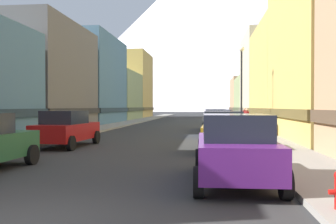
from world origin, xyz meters
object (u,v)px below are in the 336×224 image
Objects in this scene: car_left_1 at (66,128)px; car_right_1 at (223,131)px; car_right_3 at (216,119)px; pedestrian_1 at (245,119)px; streetlamp_right at (241,77)px; pedestrian_0 at (247,120)px; car_right_0 at (235,148)px; car_right_2 at (218,123)px; potted_plant_1 at (270,127)px.

car_right_1 is (7.60, -0.90, 0.00)m from car_left_1.
car_right_3 is 2.58× the size of pedestrian_1.
car_left_1 is 12.24m from streetlamp_right.
car_right_1 is 2.63× the size of pedestrian_0.
streetlamp_right is at bearing 84.26° from car_right_0.
car_right_1 is 14.56m from car_right_3.
pedestrian_1 reaches higher than car_left_1.
car_right_0 is 1.00× the size of car_right_2.
car_left_1 is 1.01× the size of car_right_0.
car_right_2 is 2.55× the size of pedestrian_1.
car_right_1 and car_right_3 have the same top height.
pedestrian_1 reaches higher than pedestrian_0.
pedestrian_1 reaches higher than car_right_2.
car_right_1 is at bearing -100.18° from pedestrian_0.
car_right_3 is 7.04m from streetlamp_right.
potted_plant_1 is at bearing -66.48° from car_right_3.
car_right_2 is 3.46m from streetlamp_right.
pedestrian_1 is at bearing 80.93° from car_right_1.
car_left_1 is 1.00× the size of car_right_3.
car_right_0 is 14.54m from potted_plant_1.
pedestrian_1 is 0.30× the size of streetlamp_right.
pedestrian_0 is 6.12m from streetlamp_right.
car_left_1 is 10.95m from car_right_0.
car_right_2 is at bearing -109.10° from pedestrian_1.
pedestrian_1 is at bearing 70.90° from car_right_2.
streetlamp_right is (1.55, 15.41, 3.09)m from car_right_0.
car_right_2 is 4.42× the size of potted_plant_1.
pedestrian_1 is at bearing 55.19° from car_left_1.
car_right_1 is at bearing -99.07° from pedestrian_1.
car_right_0 and car_right_1 have the same top height.
pedestrian_0 is at bearing 65.46° from car_right_2.
car_left_1 is 2.58× the size of pedestrian_1.
car_left_1 is 1.01× the size of car_right_2.
car_right_2 is 7.49m from pedestrian_1.
streetlamp_right is (-0.90, -6.94, 3.03)m from pedestrian_1.
potted_plant_1 is (10.80, 6.29, -0.21)m from car_left_1.
streetlamp_right reaches higher than pedestrian_1.
pedestrian_0 is at bearing 80.23° from streetlamp_right.
car_right_1 is at bearing -90.01° from car_right_2.
potted_plant_1 is (3.20, 14.18, -0.21)m from car_right_0.
car_right_1 is 0.99× the size of car_right_3.
car_right_2 is at bearing 90.00° from car_right_0.
car_right_0 is at bearing -102.71° from potted_plant_1.
pedestrian_0 reaches higher than car_right_3.
car_right_2 is 6.27m from car_right_3.
car_right_0 is 22.48m from pedestrian_1.
car_left_1 is 1.01× the size of car_right_1.
streetlamp_right is (1.55, 8.42, 3.09)m from car_right_1.
car_right_3 is at bearing -161.82° from pedestrian_1.
car_right_2 is (0.00, 8.29, 0.00)m from car_right_1.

